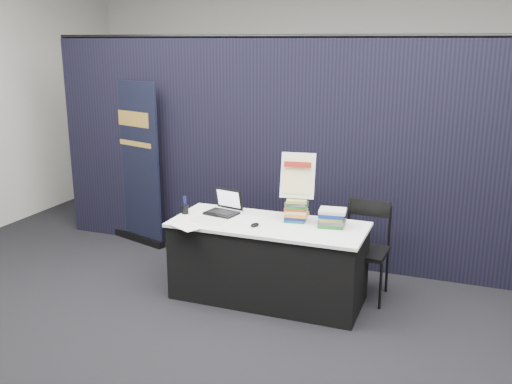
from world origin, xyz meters
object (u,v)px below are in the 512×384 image
object	(u,v)px
pullup_banner	(137,173)
stacking_chair	(365,246)
laptop	(223,208)
book_stack_short	(331,218)
book_stack_tall	(296,210)
display_table	(268,261)
info_sign	(298,176)

from	to	relation	value
pullup_banner	stacking_chair	world-z (taller)	pullup_banner
laptop	pullup_banner	world-z (taller)	pullup_banner
book_stack_short	pullup_banner	distance (m)	2.70
book_stack_tall	book_stack_short	size ratio (longest dim) A/B	0.91
book_stack_short	pullup_banner	size ratio (longest dim) A/B	0.13
display_table	pullup_banner	world-z (taller)	pullup_banner
display_table	info_sign	bearing A→B (deg)	39.32
info_sign	display_table	bearing A→B (deg)	-148.36
book_stack_short	pullup_banner	bearing A→B (deg)	161.92
pullup_banner	stacking_chair	size ratio (longest dim) A/B	2.12
book_stack_tall	info_sign	bearing A→B (deg)	90.00
display_table	info_sign	size ratio (longest dim) A/B	4.19
info_sign	book_stack_short	bearing A→B (deg)	-19.25
laptop	info_sign	xyz separation A→B (m)	(0.74, 0.04, 0.37)
book_stack_tall	stacking_chair	distance (m)	0.75
book_stack_tall	display_table	bearing A→B (deg)	-145.79
laptop	info_sign	world-z (taller)	info_sign
pullup_banner	info_sign	bearing A→B (deg)	-1.28
laptop	book_stack_tall	bearing A→B (deg)	12.82
book_stack_tall	info_sign	world-z (taller)	info_sign
book_stack_short	info_sign	distance (m)	0.49
book_stack_tall	pullup_banner	xyz separation A→B (m)	(-2.22, 0.80, -0.00)
book_stack_tall	pullup_banner	distance (m)	2.36
laptop	stacking_chair	world-z (taller)	laptop
laptop	display_table	bearing A→B (deg)	-2.96
stacking_chair	laptop	bearing A→B (deg)	-166.32
laptop	stacking_chair	xyz separation A→B (m)	(1.35, 0.25, -0.30)
display_table	book_stack_short	bearing A→B (deg)	11.03
book_stack_tall	book_stack_short	xyz separation A→B (m)	(0.34, -0.04, -0.03)
book_stack_short	book_stack_tall	bearing A→B (deg)	173.42
display_table	stacking_chair	bearing A→B (deg)	24.71
laptop	book_stack_short	xyz separation A→B (m)	(1.08, -0.03, 0.03)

